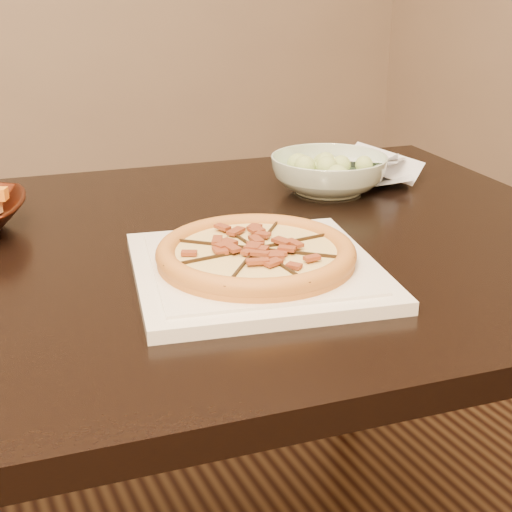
% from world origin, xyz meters
% --- Properties ---
extents(dining_table, '(1.58, 1.13, 0.75)m').
position_xyz_m(dining_table, '(0.08, -0.03, 0.66)').
color(dining_table, black).
rests_on(dining_table, floor).
extents(plate, '(0.39, 0.39, 0.02)m').
position_xyz_m(plate, '(0.19, -0.20, 0.76)').
color(plate, silver).
rests_on(plate, dining_table).
extents(pizza, '(0.27, 0.27, 0.03)m').
position_xyz_m(pizza, '(0.19, -0.20, 0.78)').
color(pizza, orange).
rests_on(pizza, plate).
extents(salad_bowl, '(0.26, 0.26, 0.07)m').
position_xyz_m(salad_bowl, '(0.49, 0.11, 0.78)').
color(salad_bowl, silver).
rests_on(salad_bowl, dining_table).
extents(salad, '(0.08, 0.11, 0.04)m').
position_xyz_m(salad, '(0.49, 0.11, 0.84)').
color(salad, '#BAD176').
rests_on(salad, salad_bowl).
extents(cling_film, '(0.17, 0.16, 0.05)m').
position_xyz_m(cling_film, '(0.61, 0.11, 0.78)').
color(cling_film, white).
rests_on(cling_film, dining_table).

